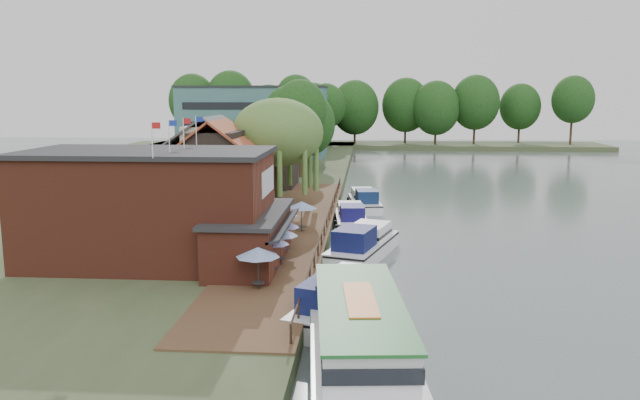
{
  "coord_description": "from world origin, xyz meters",
  "views": [
    {
      "loc": [
        -2.15,
        -39.21,
        11.64
      ],
      "look_at": [
        -6.0,
        12.0,
        3.0
      ],
      "focal_mm": 35.0,
      "sensor_mm": 36.0,
      "label": 1
    }
  ],
  "objects_px": {
    "hotel_block": "(254,121)",
    "tour_boat": "(361,343)",
    "swan": "(315,336)",
    "willow": "(278,154)",
    "umbrella_1": "(273,255)",
    "umbrella_2": "(281,246)",
    "umbrella_0": "(258,268)",
    "cruiser_3": "(365,198)",
    "cruiser_1": "(363,240)",
    "umbrella_4": "(284,224)",
    "cruiser_2": "(351,214)",
    "cottage_b": "(213,158)",
    "pub": "(179,207)",
    "umbrella_5": "(302,216)",
    "cruiser_0": "(341,294)",
    "cottage_a": "(219,170)",
    "umbrella_3": "(285,237)",
    "cottage_c": "(265,151)"
  },
  "relations": [
    {
      "from": "cottage_b",
      "to": "swan",
      "type": "relative_size",
      "value": 21.82
    },
    {
      "from": "tour_boat",
      "to": "willow",
      "type": "bearing_deg",
      "value": 98.23
    },
    {
      "from": "umbrella_1",
      "to": "cruiser_0",
      "type": "height_order",
      "value": "umbrella_1"
    },
    {
      "from": "hotel_block",
      "to": "umbrella_1",
      "type": "bearing_deg",
      "value": -78.95
    },
    {
      "from": "cottage_a",
      "to": "swan",
      "type": "relative_size",
      "value": 19.55
    },
    {
      "from": "umbrella_3",
      "to": "cruiser_3",
      "type": "relative_size",
      "value": 0.25
    },
    {
      "from": "cruiser_2",
      "to": "umbrella_2",
      "type": "bearing_deg",
      "value": -108.19
    },
    {
      "from": "pub",
      "to": "umbrella_5",
      "type": "xyz_separation_m",
      "value": [
        6.83,
        9.38,
        -2.36
      ]
    },
    {
      "from": "cruiser_1",
      "to": "willow",
      "type": "bearing_deg",
      "value": 137.03
    },
    {
      "from": "hotel_block",
      "to": "cruiser_2",
      "type": "bearing_deg",
      "value": -71.19
    },
    {
      "from": "cottage_b",
      "to": "umbrella_0",
      "type": "xyz_separation_m",
      "value": [
        9.99,
        -30.51,
        -2.96
      ]
    },
    {
      "from": "cottage_c",
      "to": "cruiser_0",
      "type": "bearing_deg",
      "value": -75.35
    },
    {
      "from": "pub",
      "to": "tour_boat",
      "type": "distance_m",
      "value": 18.56
    },
    {
      "from": "pub",
      "to": "cruiser_3",
      "type": "relative_size",
      "value": 2.12
    },
    {
      "from": "cottage_b",
      "to": "umbrella_1",
      "type": "xyz_separation_m",
      "value": [
        10.36,
        -27.55,
        -2.96
      ]
    },
    {
      "from": "hotel_block",
      "to": "swan",
      "type": "relative_size",
      "value": 57.73
    },
    {
      "from": "pub",
      "to": "umbrella_0",
      "type": "height_order",
      "value": "pub"
    },
    {
      "from": "umbrella_0",
      "to": "cruiser_1",
      "type": "distance_m",
      "value": 12.8
    },
    {
      "from": "cottage_b",
      "to": "umbrella_2",
      "type": "relative_size",
      "value": 4.04
    },
    {
      "from": "cruiser_2",
      "to": "cruiser_3",
      "type": "height_order",
      "value": "cruiser_3"
    },
    {
      "from": "willow",
      "to": "umbrella_4",
      "type": "bearing_deg",
      "value": -80.31
    },
    {
      "from": "cruiser_0",
      "to": "umbrella_5",
      "type": "bearing_deg",
      "value": 121.55
    },
    {
      "from": "cottage_a",
      "to": "cottage_b",
      "type": "xyz_separation_m",
      "value": [
        -3.0,
        10.0,
        0.0
      ]
    },
    {
      "from": "hotel_block",
      "to": "umbrella_4",
      "type": "bearing_deg",
      "value": -77.93
    },
    {
      "from": "hotel_block",
      "to": "cottage_b",
      "type": "relative_size",
      "value": 2.65
    },
    {
      "from": "cottage_a",
      "to": "umbrella_1",
      "type": "height_order",
      "value": "cottage_a"
    },
    {
      "from": "umbrella_3",
      "to": "cruiser_1",
      "type": "height_order",
      "value": "umbrella_3"
    },
    {
      "from": "cottage_b",
      "to": "umbrella_4",
      "type": "relative_size",
      "value": 4.04
    },
    {
      "from": "tour_boat",
      "to": "swan",
      "type": "height_order",
      "value": "tour_boat"
    },
    {
      "from": "umbrella_4",
      "to": "tour_boat",
      "type": "relative_size",
      "value": 0.15
    },
    {
      "from": "hotel_block",
      "to": "tour_boat",
      "type": "distance_m",
      "value": 87.51
    },
    {
      "from": "umbrella_0",
      "to": "swan",
      "type": "relative_size",
      "value": 5.56
    },
    {
      "from": "hotel_block",
      "to": "umbrella_3",
      "type": "distance_m",
      "value": 70.41
    },
    {
      "from": "umbrella_4",
      "to": "cruiser_2",
      "type": "xyz_separation_m",
      "value": [
        4.67,
        10.38,
        -1.17
      ]
    },
    {
      "from": "willow",
      "to": "cruiser_1",
      "type": "bearing_deg",
      "value": -59.91
    },
    {
      "from": "cottage_c",
      "to": "cruiser_3",
      "type": "xyz_separation_m",
      "value": [
        11.69,
        -8.44,
        -4.12
      ]
    },
    {
      "from": "cruiser_1",
      "to": "umbrella_5",
      "type": "bearing_deg",
      "value": 161.3
    },
    {
      "from": "umbrella_1",
      "to": "umbrella_2",
      "type": "distance_m",
      "value": 2.25
    },
    {
      "from": "willow",
      "to": "tour_boat",
      "type": "xyz_separation_m",
      "value": [
        8.23,
        -34.08,
        -4.54
      ]
    },
    {
      "from": "umbrella_1",
      "to": "umbrella_2",
      "type": "bearing_deg",
      "value": 86.07
    },
    {
      "from": "umbrella_1",
      "to": "cruiser_2",
      "type": "xyz_separation_m",
      "value": [
        4.14,
        19.22,
        -1.17
      ]
    },
    {
      "from": "tour_boat",
      "to": "swan",
      "type": "xyz_separation_m",
      "value": [
        -2.23,
        4.15,
        -1.46
      ]
    },
    {
      "from": "tour_boat",
      "to": "cruiser_2",
      "type": "bearing_deg",
      "value": 86.93
    },
    {
      "from": "umbrella_0",
      "to": "cruiser_3",
      "type": "relative_size",
      "value": 0.26
    },
    {
      "from": "cruiser_2",
      "to": "tour_boat",
      "type": "bearing_deg",
      "value": -92.69
    },
    {
      "from": "umbrella_0",
      "to": "swan",
      "type": "distance_m",
      "value": 6.01
    },
    {
      "from": "umbrella_1",
      "to": "swan",
      "type": "relative_size",
      "value": 5.4
    },
    {
      "from": "tour_boat",
      "to": "swan",
      "type": "distance_m",
      "value": 4.93
    },
    {
      "from": "hotel_block",
      "to": "umbrella_3",
      "type": "xyz_separation_m",
      "value": [
        14.46,
        -68.73,
        -4.86
      ]
    },
    {
      "from": "umbrella_1",
      "to": "cruiser_1",
      "type": "distance_m",
      "value": 10.04
    }
  ]
}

